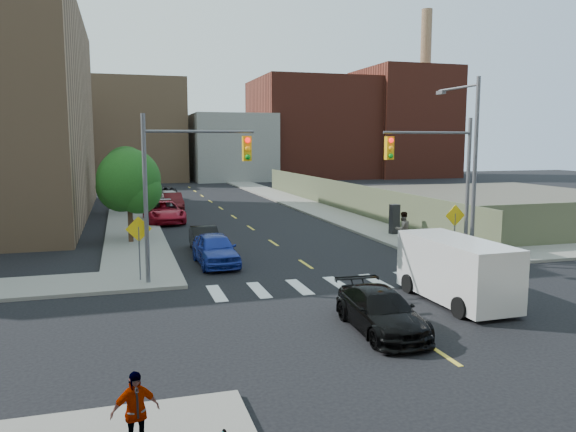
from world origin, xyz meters
TOP-DOWN VIEW (x-y plane):
  - ground at (0.00, 0.00)m, footprint 160.00×160.00m
  - sidewalk_nw at (-7.75, 41.50)m, footprint 3.50×73.00m
  - sidewalk_ne at (7.75, 41.50)m, footprint 3.50×73.00m
  - fence_north at (9.60, 28.00)m, footprint 0.12×44.00m
  - gravel_lot at (28.00, 30.00)m, footprint 36.00×42.00m
  - bg_bldg_west at (-22.00, 70.00)m, footprint 14.00×18.00m
  - bg_bldg_midwest at (-6.00, 72.00)m, footprint 14.00×16.00m
  - bg_bldg_center at (8.00, 70.00)m, footprint 12.00×16.00m
  - bg_bldg_east at (22.00, 72.00)m, footprint 18.00×18.00m
  - bg_bldg_fareast at (38.00, 70.00)m, footprint 14.00×16.00m
  - smokestack at (42.00, 70.00)m, footprint 1.80×1.80m
  - signal_nw at (-5.98, 6.00)m, footprint 4.59×0.30m
  - signal_ne at (5.98, 6.00)m, footprint 4.59×0.30m
  - streetlight_ne at (8.20, 6.90)m, footprint 0.25×3.70m
  - warn_sign_nw at (-7.80, 6.50)m, footprint 1.06×0.06m
  - warn_sign_ne at (7.20, 6.50)m, footprint 1.06×0.06m
  - warn_sign_midwest at (-7.80, 20.00)m, footprint 1.06×0.06m
  - tree_west_near at (-8.00, 16.05)m, footprint 3.66×3.64m
  - tree_west_far at (-8.00, 31.05)m, footprint 3.66×3.64m
  - parked_car_blue at (-4.20, 9.15)m, footprint 1.93×4.54m
  - parked_car_black at (-4.20, 12.72)m, footprint 1.47×3.99m
  - parked_car_red at (-5.50, 24.36)m, footprint 2.94×5.81m
  - parked_car_silver at (-5.50, 25.83)m, footprint 2.06×4.95m
  - parked_car_white at (-4.20, 35.32)m, footprint 2.19×4.58m
  - parked_car_maroon at (-4.20, 32.01)m, footprint 1.62×4.46m
  - parked_car_grey at (-4.20, 39.83)m, footprint 2.69×5.20m
  - black_sedan at (-0.80, -1.83)m, footprint 2.00×4.56m
  - cargo_van at (3.26, 0.48)m, footprint 2.27×5.23m
  - mailbox at (7.44, 6.00)m, footprint 0.52×0.40m
  - payphone at (7.92, 14.21)m, footprint 0.59×0.50m
  - pedestrian_west at (-7.91, 17.72)m, footprint 0.51×0.65m
  - pedestrian_east at (6.30, 10.09)m, footprint 0.99×0.80m
  - pedestrian_sw at (-8.33, -7.03)m, footprint 0.98×0.59m

SIDE VIEW (x-z plane):
  - ground at x=0.00m, z-range 0.00..0.00m
  - gravel_lot at x=28.00m, z-range 0.00..0.06m
  - sidewalk_nw at x=-7.75m, z-range 0.00..0.15m
  - sidewalk_ne at x=7.75m, z-range 0.00..0.15m
  - black_sedan at x=-0.80m, z-range 0.00..1.30m
  - parked_car_black at x=-4.20m, z-range 0.00..1.31m
  - parked_car_grey at x=-4.20m, z-range 0.00..1.40m
  - parked_car_silver at x=-5.50m, z-range 0.00..1.43m
  - parked_car_maroon at x=-4.20m, z-range 0.00..1.46m
  - mailbox at x=7.44m, z-range 0.13..1.37m
  - parked_car_white at x=-4.20m, z-range 0.00..1.51m
  - parked_car_blue at x=-4.20m, z-range 0.00..1.53m
  - parked_car_red at x=-5.50m, z-range 0.00..1.58m
  - pedestrian_sw at x=-8.33m, z-range 0.15..1.71m
  - pedestrian_west at x=-7.91m, z-range 0.15..1.71m
  - payphone at x=7.92m, z-range 0.15..2.00m
  - pedestrian_east at x=6.30m, z-range 0.15..2.08m
  - cargo_van at x=3.26m, z-range 0.06..2.43m
  - fence_north at x=9.60m, z-range 0.00..2.50m
  - warn_sign_nw at x=-7.80m, z-range 0.58..3.41m
  - warn_sign_ne at x=7.20m, z-range 0.58..3.41m
  - warn_sign_midwest at x=-7.80m, z-range 0.58..3.41m
  - tree_west_near at x=-8.00m, z-range 0.72..6.24m
  - tree_west_far at x=-8.00m, z-range 0.72..6.24m
  - signal_nw at x=-5.98m, z-range 1.03..8.03m
  - signal_ne at x=5.98m, z-range 1.03..8.03m
  - bg_bldg_center at x=8.00m, z-range 0.00..10.00m
  - streetlight_ne at x=8.20m, z-range 0.72..9.72m
  - bg_bldg_west at x=-22.00m, z-range 0.00..12.00m
  - bg_bldg_midwest at x=-6.00m, z-range 0.00..15.00m
  - bg_bldg_east at x=22.00m, z-range 0.00..16.00m
  - bg_bldg_fareast at x=38.00m, z-range 0.00..18.00m
  - smokestack at x=42.00m, z-range 0.00..28.00m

